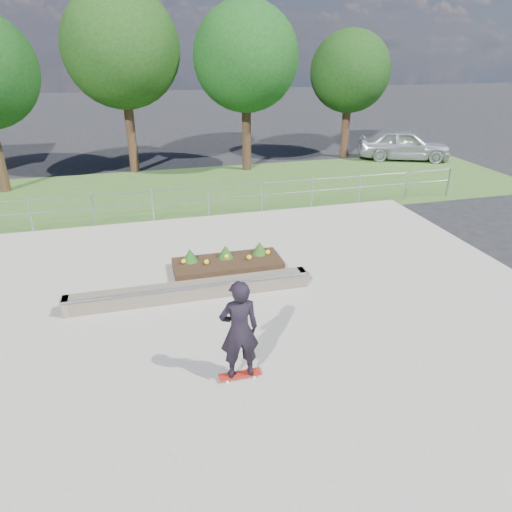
# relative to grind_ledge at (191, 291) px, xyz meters

# --- Properties ---
(ground) EXTENTS (120.00, 120.00, 0.00)m
(ground) POSITION_rel_grind_ledge_xyz_m (1.42, -1.68, -0.26)
(ground) COLOR black
(ground) RESTS_ON ground
(grass_verge) EXTENTS (30.00, 8.00, 0.02)m
(grass_verge) POSITION_rel_grind_ledge_xyz_m (1.42, 9.32, -0.25)
(grass_verge) COLOR #315120
(grass_verge) RESTS_ON ground
(concrete_slab) EXTENTS (15.00, 15.00, 0.06)m
(concrete_slab) POSITION_rel_grind_ledge_xyz_m (1.42, -1.68, -0.23)
(concrete_slab) COLOR gray
(concrete_slab) RESTS_ON ground
(fence) EXTENTS (20.06, 0.06, 1.20)m
(fence) POSITION_rel_grind_ledge_xyz_m (1.42, 5.82, 0.51)
(fence) COLOR gray
(fence) RESTS_ON ground
(tree_mid_left) EXTENTS (5.25, 5.25, 8.25)m
(tree_mid_left) POSITION_rel_grind_ledge_xyz_m (-1.08, 13.32, 5.34)
(tree_mid_left) COLOR #311C13
(tree_mid_left) RESTS_ON ground
(tree_mid_right) EXTENTS (4.90, 4.90, 7.70)m
(tree_mid_right) POSITION_rel_grind_ledge_xyz_m (4.42, 12.32, 4.97)
(tree_mid_right) COLOR black
(tree_mid_right) RESTS_ON ground
(tree_far_right) EXTENTS (4.20, 4.20, 6.60)m
(tree_far_right) POSITION_rel_grind_ledge_xyz_m (10.42, 13.82, 4.21)
(tree_far_right) COLOR #331D14
(tree_far_right) RESTS_ON ground
(grind_ledge) EXTENTS (6.00, 0.44, 0.43)m
(grind_ledge) POSITION_rel_grind_ledge_xyz_m (0.00, 0.00, 0.00)
(grind_ledge) COLOR brown
(grind_ledge) RESTS_ON concrete_slab
(planter_bed) EXTENTS (3.00, 1.20, 0.61)m
(planter_bed) POSITION_rel_grind_ledge_xyz_m (1.20, 1.41, -0.02)
(planter_bed) COLOR black
(planter_bed) RESTS_ON concrete_slab
(skateboarder) EXTENTS (0.80, 0.48, 2.06)m
(skateboarder) POSITION_rel_grind_ledge_xyz_m (0.51, -3.23, 0.86)
(skateboarder) COLOR white
(skateboarder) RESTS_ON concrete_slab
(parked_car) EXTENTS (5.27, 3.67, 1.66)m
(parked_car) POSITION_rel_grind_ledge_xyz_m (13.28, 12.38, 0.57)
(parked_car) COLOR #AAADB3
(parked_car) RESTS_ON ground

